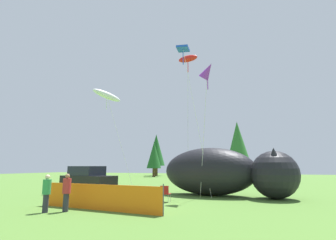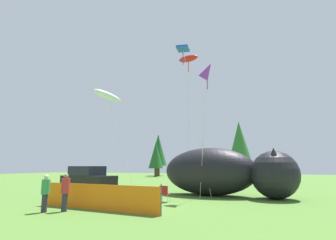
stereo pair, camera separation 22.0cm
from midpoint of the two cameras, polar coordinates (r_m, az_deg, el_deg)
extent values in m
plane|color=#4C752D|center=(16.21, -7.36, -17.18)|extent=(120.00, 120.00, 0.00)
cube|color=black|center=(19.92, -16.61, -13.10)|extent=(4.16, 2.50, 1.10)
cube|color=#1E232D|center=(20.03, -16.87, -10.54)|extent=(2.41, 2.04, 0.66)
cylinder|color=black|center=(19.74, -12.26, -14.78)|extent=(0.70, 0.37, 0.66)
cylinder|color=black|center=(18.47, -16.17, -14.96)|extent=(0.70, 0.37, 0.66)
cylinder|color=black|center=(21.44, -17.13, -14.17)|extent=(0.70, 0.37, 0.66)
cylinder|color=black|center=(20.28, -20.98, -14.22)|extent=(0.70, 0.37, 0.66)
cube|color=maroon|center=(15.79, -0.25, -15.77)|extent=(0.55, 0.55, 0.03)
cube|color=maroon|center=(15.53, -0.55, -14.99)|extent=(0.50, 0.05, 0.47)
cylinder|color=#A5A5AD|center=(16.09, -0.78, -16.49)|extent=(0.02, 0.02, 0.46)
cylinder|color=#A5A5AD|center=(15.96, 0.81, -16.54)|extent=(0.02, 0.02, 0.46)
cylinder|color=#A5A5AD|center=(15.67, -1.33, -16.66)|extent=(0.02, 0.02, 0.46)
cylinder|color=#A5A5AD|center=(15.53, 0.30, -16.72)|extent=(0.02, 0.02, 0.46)
ellipsoid|color=black|center=(19.37, 9.26, -10.97)|extent=(7.25, 4.38, 3.36)
ellipsoid|color=white|center=(19.40, 9.32, -13.20)|extent=(4.70, 3.17, 1.51)
sphere|color=black|center=(18.32, 22.57, -10.93)|extent=(3.02, 3.02, 3.02)
cone|color=black|center=(19.08, 22.25, -7.25)|extent=(0.85, 0.85, 0.91)
cone|color=black|center=(17.57, 22.38, -7.06)|extent=(0.85, 0.85, 0.91)
cube|color=orange|center=(13.38, -14.75, -15.91)|extent=(6.89, 0.78, 1.19)
cylinder|color=#4C4C51|center=(15.85, -24.50, -14.17)|extent=(0.05, 0.05, 1.31)
cylinder|color=#4C4C51|center=(11.43, -0.93, -16.99)|extent=(0.05, 0.05, 1.31)
cylinder|color=#2D2D38|center=(13.50, -24.88, -16.13)|extent=(0.25, 0.25, 0.79)
cylinder|color=#338C4C|center=(13.43, -24.64, -13.07)|extent=(0.36, 0.36, 0.66)
sphere|color=beige|center=(13.41, -24.51, -11.21)|extent=(0.21, 0.21, 0.21)
cylinder|color=#2D2D38|center=(13.40, -21.15, -16.39)|extent=(0.25, 0.25, 0.81)
cylinder|color=#B72D2D|center=(13.34, -20.95, -13.25)|extent=(0.37, 0.37, 0.67)
sphere|color=#8C6647|center=(13.31, -20.83, -11.34)|extent=(0.22, 0.22, 0.22)
cylinder|color=silver|center=(18.76, 6.45, 0.63)|extent=(2.01, 0.51, 10.98)
cube|color=blue|center=(20.94, 3.58, 15.26)|extent=(0.96, 0.96, 0.27)
cylinder|color=blue|center=(20.65, 3.60, 13.51)|extent=(0.06, 0.06, 1.20)
cylinder|color=silver|center=(17.66, 8.10, -2.94)|extent=(0.93, 0.99, 8.38)
cone|color=purple|center=(18.12, 8.84, 10.57)|extent=(1.42, 1.12, 1.31)
cylinder|color=purple|center=(17.89, 8.90, 8.47)|extent=(0.06, 0.06, 1.20)
cylinder|color=silver|center=(23.49, -10.04, -4.65)|extent=(2.45, 1.01, 8.37)
ellipsoid|color=white|center=(24.45, -12.78, 5.21)|extent=(1.96, 2.81, 1.23)
cylinder|color=white|center=(24.28, -12.84, 3.62)|extent=(0.06, 0.06, 1.20)
cylinder|color=silver|center=(23.53, 4.73, -0.55)|extent=(0.38, 0.75, 11.81)
ellipsoid|color=red|center=(24.83, 4.70, 13.17)|extent=(1.97, 0.99, 0.69)
cylinder|color=red|center=(24.56, 4.72, 11.67)|extent=(0.06, 0.06, 1.20)
cylinder|color=brown|center=(52.79, -2.57, -11.35)|extent=(0.53, 0.53, 1.64)
cone|color=#1E5623|center=(52.82, -2.54, -7.60)|extent=(2.89, 2.89, 5.26)
cylinder|color=brown|center=(58.60, -2.06, -10.97)|extent=(0.70, 0.70, 2.17)
cone|color=#1E5623|center=(58.71, -2.03, -6.51)|extent=(3.82, 3.82, 6.95)
cylinder|color=brown|center=(43.22, 15.73, -10.93)|extent=(0.70, 0.70, 2.18)
cone|color=#2D6B2D|center=(43.36, 15.44, -4.87)|extent=(3.84, 3.84, 6.99)
camera|label=1|loc=(0.11, -89.68, -0.06)|focal=28.00mm
camera|label=2|loc=(0.11, 90.32, 0.06)|focal=28.00mm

